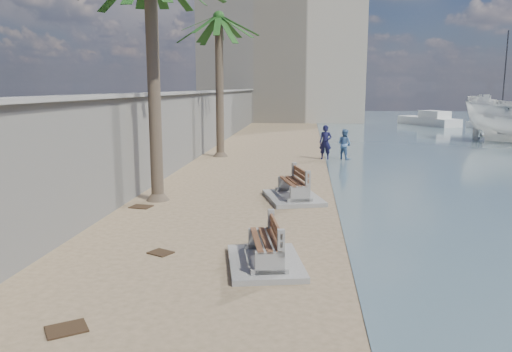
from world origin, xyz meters
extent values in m
plane|color=#8E7557|center=(0.00, 0.00, 0.00)|extent=(140.00, 140.00, 0.00)
cube|color=gray|center=(-5.20, 20.00, 1.75)|extent=(0.45, 70.00, 3.50)
cube|color=gray|center=(-5.20, 20.00, 3.55)|extent=(0.80, 70.00, 0.12)
cube|color=#B7AA93|center=(-2.00, 52.00, 7.00)|extent=(18.00, 12.00, 14.00)
cube|color=gray|center=(0.14, 2.69, 0.06)|extent=(1.95, 2.52, 0.12)
cube|color=gray|center=(0.56, 9.18, 0.07)|extent=(2.32, 2.87, 0.14)
cylinder|color=brown|center=(-4.06, 8.66, 3.87)|extent=(0.42, 0.42, 7.73)
cylinder|color=brown|center=(-3.81, 19.71, 3.76)|extent=(0.44, 0.44, 7.53)
cylinder|color=#2D2D33|center=(-5.10, 12.00, 6.11)|extent=(0.12, 0.12, 5.00)
imported|color=#131336|center=(1.99, 19.16, 1.05)|extent=(0.85, 0.67, 2.10)
imported|color=#5178A8|center=(3.00, 19.30, 0.90)|extent=(1.09, 1.07, 1.79)
cube|color=silver|center=(19.70, 43.11, 0.25)|extent=(7.30, 5.78, 0.70)
cylinder|color=#2D2D33|center=(19.70, 43.11, 4.80)|extent=(0.12, 0.12, 8.60)
cube|color=#382616|center=(-2.77, -0.56, 0.01)|extent=(0.79, 0.76, 0.03)
cube|color=#382616|center=(-4.30, 7.61, 0.01)|extent=(0.73, 0.63, 0.03)
cube|color=#382616|center=(-2.36, 3.24, 0.01)|extent=(0.65, 0.61, 0.03)
camera|label=1|loc=(1.00, -7.61, 3.83)|focal=35.00mm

